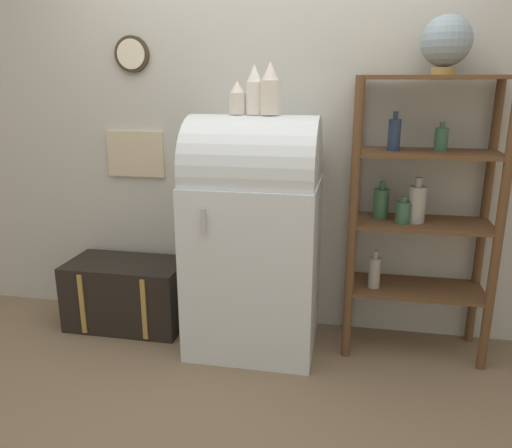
{
  "coord_description": "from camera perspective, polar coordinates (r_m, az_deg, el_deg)",
  "views": [
    {
      "loc": [
        0.54,
        -2.49,
        1.55
      ],
      "look_at": [
        0.01,
        0.23,
        0.76
      ],
      "focal_mm": 35.0,
      "sensor_mm": 36.0,
      "label": 1
    }
  ],
  "objects": [
    {
      "name": "vase_left",
      "position": [
        2.79,
        -2.14,
        14.1
      ],
      "size": [
        0.09,
        0.09,
        0.18
      ],
      "color": "silver",
      "rests_on": "refrigerator"
    },
    {
      "name": "wall_back",
      "position": [
        3.11,
        0.96,
        12.27
      ],
      "size": [
        7.0,
        0.09,
        2.7
      ],
      "color": "#B7B7AD",
      "rests_on": "ground_plane"
    },
    {
      "name": "shelf_unit",
      "position": [
        2.92,
        18.12,
        2.38
      ],
      "size": [
        0.8,
        0.37,
        1.58
      ],
      "color": "brown",
      "rests_on": "ground_plane"
    },
    {
      "name": "vase_center",
      "position": [
        2.78,
        -0.15,
        14.94
      ],
      "size": [
        0.09,
        0.09,
        0.26
      ],
      "color": "white",
      "rests_on": "refrigerator"
    },
    {
      "name": "refrigerator",
      "position": [
        2.9,
        -0.2,
        -0.92
      ],
      "size": [
        0.74,
        0.66,
        1.38
      ],
      "color": "silver",
      "rests_on": "ground_plane"
    },
    {
      "name": "suitcase_trunk",
      "position": [
        3.4,
        -14.49,
        -7.7
      ],
      "size": [
        0.75,
        0.42,
        0.43
      ],
      "color": "black",
      "rests_on": "ground_plane"
    },
    {
      "name": "ground_plane",
      "position": [
        2.98,
        -1.1,
        -15.4
      ],
      "size": [
        12.0,
        12.0,
        0.0
      ],
      "primitive_type": "plane",
      "color": "#7A664C"
    },
    {
      "name": "vase_right",
      "position": [
        2.75,
        1.64,
        15.04
      ],
      "size": [
        0.11,
        0.11,
        0.28
      ],
      "color": "silver",
      "rests_on": "refrigerator"
    },
    {
      "name": "globe",
      "position": [
        2.89,
        20.92,
        18.87
      ],
      "size": [
        0.26,
        0.26,
        0.3
      ],
      "color": "#AD8942",
      "rests_on": "shelf_unit"
    }
  ]
}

